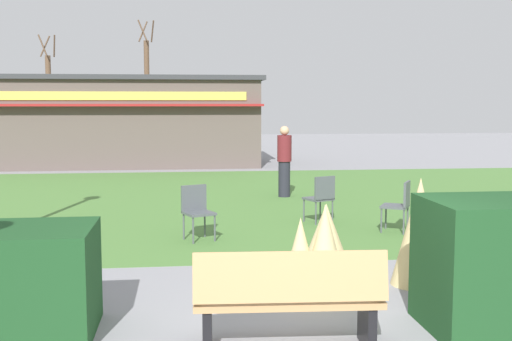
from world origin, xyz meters
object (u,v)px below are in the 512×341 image
person_strolling (284,161)px  parked_car_west_slot (96,136)px  cafe_chair_west (197,208)px  parked_car_center_slot (200,136)px  food_kiosk (114,121)px  tree_left_bg (49,98)px  cafe_chair_east (321,195)px  park_bench (289,299)px  cafe_chair_center (400,202)px  tree_right_bg (147,90)px

person_strolling → parked_car_west_slot: (-6.50, 16.24, -0.22)m
cafe_chair_west → parked_car_center_slot: bearing=88.2°
food_kiosk → cafe_chair_west: (2.65, -12.93, -1.06)m
tree_left_bg → parked_car_west_slot: bearing=-50.4°
cafe_chair_west → cafe_chair_east: (2.32, 1.14, 0.00)m
park_bench → parked_car_center_slot: parked_car_center_slot is taller
food_kiosk → parked_car_center_slot: bearing=67.2°
food_kiosk → person_strolling: (4.83, -8.38, -0.73)m
cafe_chair_east → person_strolling: 3.42m
food_kiosk → cafe_chair_center: 14.19m
parked_car_west_slot → tree_left_bg: (-2.82, 3.41, 1.87)m
park_bench → cafe_chair_west: size_ratio=1.94×
cafe_chair_east → person_strolling: bearing=92.4°
cafe_chair_west → tree_left_bg: size_ratio=0.15×
cafe_chair_east → tree_left_bg: (-9.47, 23.05, 1.98)m
food_kiosk → parked_car_center_slot: size_ratio=2.41×
tree_left_bg → tree_right_bg: (5.07, 0.37, 0.43)m
food_kiosk → tree_left_bg: tree_left_bg is taller
parked_car_west_slot → tree_left_bg: tree_left_bg is taller
cafe_chair_center → cafe_chair_east: bearing=140.7°
park_bench → parked_car_west_slot: size_ratio=0.40×
tree_left_bg → food_kiosk: bearing=-68.3°
cafe_chair_west → cafe_chair_center: 3.51m
cafe_chair_west → cafe_chair_center: same height
person_strolling → parked_car_west_slot: bearing=-54.8°
cafe_chair_east → parked_car_center_slot: size_ratio=0.20×
park_bench → cafe_chair_east: (1.61, 5.96, 0.05)m
cafe_chair_east → person_strolling: (-0.14, 3.40, 0.33)m
park_bench → tree_left_bg: tree_left_bg is taller
person_strolling → tree_right_bg: size_ratio=0.26×
park_bench → cafe_chair_west: park_bench is taller
person_strolling → parked_car_center_slot: 16.30m
person_strolling → tree_left_bg: size_ratio=0.29×
cafe_chair_center → tree_right_bg: 25.13m
person_strolling → tree_left_bg: 21.81m
food_kiosk → cafe_chair_west: size_ratio=11.79×
cafe_chair_west → parked_car_center_slot: (0.64, 20.77, 0.12)m
cafe_chair_west → parked_car_center_slot: parked_car_center_slot is taller
cafe_chair_east → cafe_chair_west: bearing=-153.8°
cafe_chair_east → tree_left_bg: tree_left_bg is taller
food_kiosk → parked_car_center_slot: (3.29, 7.85, -0.95)m
food_kiosk → cafe_chair_center: size_ratio=11.79×
food_kiosk → park_bench: bearing=-79.3°
person_strolling → parked_car_center_slot: size_ratio=0.39×
person_strolling → food_kiosk: bearing=-46.7°
cafe_chair_center → person_strolling: bearing=106.8°
tree_left_bg → person_strolling: bearing=-64.6°
cafe_chair_east → cafe_chair_center: (1.18, -0.96, 0.00)m
cafe_chair_center → tree_left_bg: 26.34m
food_kiosk → tree_left_bg: bearing=111.7°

